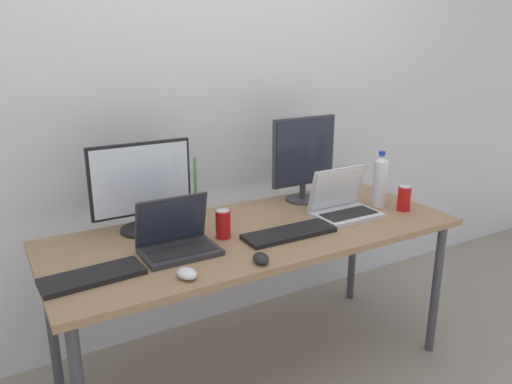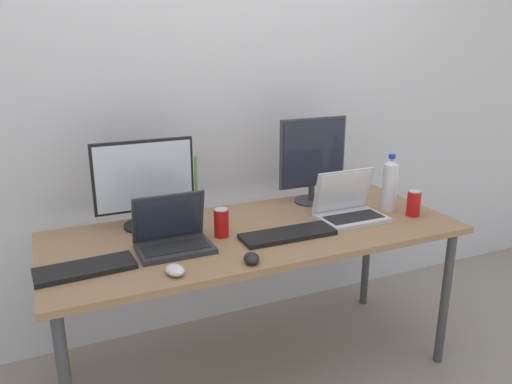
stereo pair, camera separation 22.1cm
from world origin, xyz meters
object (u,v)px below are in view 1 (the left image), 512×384
at_px(monitor_left, 142,186).
at_px(soda_can_near_keyboard, 404,198).
at_px(keyboard_aux, 93,276).
at_px(work_desk, 256,242).
at_px(laptop_silver, 177,239).
at_px(bamboo_vase, 197,217).
at_px(laptop_secondary, 343,204).
at_px(mouse_by_keyboard, 261,258).
at_px(soda_can_by_laptop, 223,224).
at_px(monitor_center, 304,157).
at_px(keyboard_main, 289,233).
at_px(mouse_by_laptop, 187,274).
at_px(water_bottle, 380,181).

xyz_separation_m(monitor_left, soda_can_near_keyboard, (1.22, -0.38, -0.15)).
bearing_deg(keyboard_aux, work_desk, 5.92).
bearing_deg(laptop_silver, bamboo_vase, 45.68).
distance_m(laptop_secondary, mouse_by_keyboard, 0.68).
bearing_deg(soda_can_by_laptop, laptop_secondary, -2.98).
bearing_deg(keyboard_aux, bamboo_vase, 21.61).
xyz_separation_m(mouse_by_keyboard, soda_can_near_keyboard, (0.94, 0.17, 0.05)).
xyz_separation_m(monitor_left, laptop_silver, (0.04, -0.29, -0.16)).
xyz_separation_m(mouse_by_keyboard, bamboo_vase, (-0.08, 0.42, 0.05)).
bearing_deg(soda_can_near_keyboard, work_desk, 169.98).
xyz_separation_m(work_desk, monitor_center, (0.43, 0.25, 0.30)).
relative_size(work_desk, keyboard_main, 4.42).
height_order(mouse_by_keyboard, soda_can_by_laptop, soda_can_by_laptop).
xyz_separation_m(mouse_by_laptop, soda_can_by_laptop, (0.29, 0.28, 0.04)).
relative_size(monitor_left, laptop_secondary, 1.45).
height_order(monitor_left, bamboo_vase, monitor_left).
height_order(monitor_center, bamboo_vase, monitor_center).
xyz_separation_m(work_desk, bamboo_vase, (-0.24, 0.12, 0.13)).
height_order(work_desk, laptop_secondary, laptop_secondary).
height_order(keyboard_main, water_bottle, water_bottle).
xyz_separation_m(keyboard_main, bamboo_vase, (-0.33, 0.25, 0.06)).
bearing_deg(laptop_silver, laptop_secondary, 0.32).
xyz_separation_m(monitor_center, laptop_secondary, (0.04, -0.29, -0.18)).
height_order(monitor_left, mouse_by_keyboard, monitor_left).
relative_size(work_desk, monitor_left, 4.11).
distance_m(laptop_silver, soda_can_near_keyboard, 1.18).
relative_size(mouse_by_keyboard, soda_can_by_laptop, 0.71).
bearing_deg(water_bottle, monitor_center, 137.57).
bearing_deg(monitor_center, monitor_left, -179.93).
bearing_deg(water_bottle, work_desk, 178.33).
height_order(laptop_silver, mouse_by_laptop, laptop_silver).
height_order(monitor_center, soda_can_by_laptop, monitor_center).
height_order(laptop_silver, keyboard_aux, laptop_silver).
bearing_deg(laptop_secondary, mouse_by_keyboard, -156.95).
height_order(work_desk, mouse_by_keyboard, mouse_by_keyboard).
distance_m(soda_can_near_keyboard, soda_can_by_laptop, 0.96).
bearing_deg(water_bottle, laptop_silver, -178.77).
height_order(work_desk, soda_can_by_laptop, soda_can_by_laptop).
height_order(keyboard_main, soda_can_near_keyboard, soda_can_near_keyboard).
relative_size(monitor_left, keyboard_main, 1.08).
bearing_deg(soda_can_near_keyboard, monitor_left, 162.60).
relative_size(keyboard_aux, mouse_by_laptop, 4.04).
distance_m(monitor_left, laptop_silver, 0.33).
bearing_deg(soda_can_near_keyboard, mouse_by_laptop, -173.11).
relative_size(work_desk, keyboard_aux, 5.12).
xyz_separation_m(monitor_center, water_bottle, (0.29, -0.27, -0.10)).
xyz_separation_m(water_bottle, soda_can_near_keyboard, (0.06, -0.12, -0.07)).
bearing_deg(bamboo_vase, mouse_by_keyboard, -78.80).
relative_size(monitor_center, keyboard_aux, 1.23).
distance_m(keyboard_main, soda_can_near_keyboard, 0.69).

